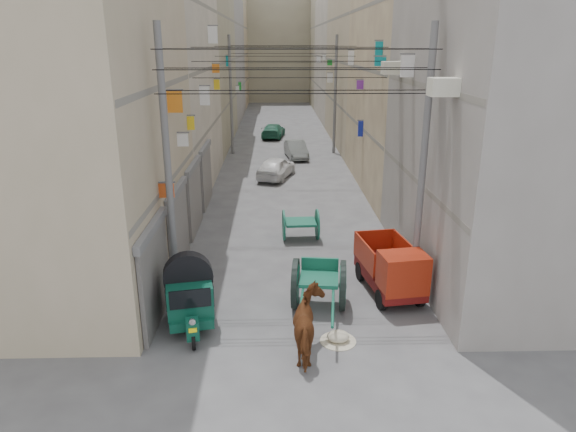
{
  "coord_description": "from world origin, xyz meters",
  "views": [
    {
      "loc": [
        -0.59,
        -8.12,
        7.44
      ],
      "look_at": [
        -0.22,
        6.5,
        2.51
      ],
      "focal_mm": 32.0,
      "sensor_mm": 36.0,
      "label": 1
    }
  ],
  "objects_px": {
    "mini_truck": "(393,273)",
    "feed_sack": "(338,336)",
    "horse": "(311,326)",
    "second_cart": "(301,224)",
    "distant_car_green": "(273,131)",
    "distant_car_grey": "(296,150)",
    "distant_car_white": "(276,167)",
    "tonga_cart": "(319,284)",
    "auto_rickshaw": "(189,294)"
  },
  "relations": [
    {
      "from": "tonga_cart",
      "to": "distant_car_white",
      "type": "distance_m",
      "value": 15.52
    },
    {
      "from": "tonga_cart",
      "to": "second_cart",
      "type": "relative_size",
      "value": 2.35
    },
    {
      "from": "horse",
      "to": "distant_car_white",
      "type": "distance_m",
      "value": 17.92
    },
    {
      "from": "mini_truck",
      "to": "distant_car_green",
      "type": "height_order",
      "value": "mini_truck"
    },
    {
      "from": "feed_sack",
      "to": "distant_car_grey",
      "type": "distance_m",
      "value": 22.8
    },
    {
      "from": "auto_rickshaw",
      "to": "feed_sack",
      "type": "height_order",
      "value": "auto_rickshaw"
    },
    {
      "from": "tonga_cart",
      "to": "feed_sack",
      "type": "height_order",
      "value": "tonga_cart"
    },
    {
      "from": "mini_truck",
      "to": "distant_car_grey",
      "type": "height_order",
      "value": "mini_truck"
    },
    {
      "from": "distant_car_white",
      "to": "second_cart",
      "type": "bearing_deg",
      "value": 113.12
    },
    {
      "from": "horse",
      "to": "distant_car_white",
      "type": "xyz_separation_m",
      "value": [
        -0.79,
        17.91,
        -0.19
      ]
    },
    {
      "from": "tonga_cart",
      "to": "mini_truck",
      "type": "xyz_separation_m",
      "value": [
        2.32,
        0.59,
        0.05
      ]
    },
    {
      "from": "mini_truck",
      "to": "second_cart",
      "type": "xyz_separation_m",
      "value": [
        -2.59,
        4.99,
        -0.16
      ]
    },
    {
      "from": "horse",
      "to": "distant_car_grey",
      "type": "relative_size",
      "value": 0.55
    },
    {
      "from": "horse",
      "to": "distant_car_green",
      "type": "height_order",
      "value": "horse"
    },
    {
      "from": "tonga_cart",
      "to": "horse",
      "type": "relative_size",
      "value": 1.77
    },
    {
      "from": "tonga_cart",
      "to": "distant_car_green",
      "type": "bearing_deg",
      "value": 99.72
    },
    {
      "from": "tonga_cart",
      "to": "horse",
      "type": "xyz_separation_m",
      "value": [
        -0.41,
        -2.43,
        0.04
      ]
    },
    {
      "from": "horse",
      "to": "feed_sack",
      "type": "bearing_deg",
      "value": -143.81
    },
    {
      "from": "second_cart",
      "to": "tonga_cart",
      "type": "bearing_deg",
      "value": -90.12
    },
    {
      "from": "mini_truck",
      "to": "feed_sack",
      "type": "distance_m",
      "value": 3.2
    },
    {
      "from": "feed_sack",
      "to": "horse",
      "type": "distance_m",
      "value": 1.17
    },
    {
      "from": "distant_car_grey",
      "to": "tonga_cart",
      "type": "bearing_deg",
      "value": -97.82
    },
    {
      "from": "auto_rickshaw",
      "to": "distant_car_green",
      "type": "bearing_deg",
      "value": 74.1
    },
    {
      "from": "horse",
      "to": "second_cart",
      "type": "bearing_deg",
      "value": -91.55
    },
    {
      "from": "auto_rickshaw",
      "to": "second_cart",
      "type": "xyz_separation_m",
      "value": [
        3.35,
        6.51,
        -0.31
      ]
    },
    {
      "from": "distant_car_white",
      "to": "distant_car_green",
      "type": "bearing_deg",
      "value": -71.46
    },
    {
      "from": "auto_rickshaw",
      "to": "distant_car_grey",
      "type": "bearing_deg",
      "value": 68.54
    },
    {
      "from": "mini_truck",
      "to": "auto_rickshaw",
      "type": "bearing_deg",
      "value": -173.96
    },
    {
      "from": "distant_car_white",
      "to": "mini_truck",
      "type": "bearing_deg",
      "value": 121.04
    },
    {
      "from": "second_cart",
      "to": "distant_car_green",
      "type": "relative_size",
      "value": 0.37
    },
    {
      "from": "mini_truck",
      "to": "distant_car_green",
      "type": "relative_size",
      "value": 0.82
    },
    {
      "from": "distant_car_grey",
      "to": "feed_sack",
      "type": "bearing_deg",
      "value": -96.87
    },
    {
      "from": "auto_rickshaw",
      "to": "horse",
      "type": "xyz_separation_m",
      "value": [
        3.21,
        -1.49,
        -0.15
      ]
    },
    {
      "from": "second_cart",
      "to": "distant_car_white",
      "type": "xyz_separation_m",
      "value": [
        -0.93,
        9.91,
        -0.03
      ]
    },
    {
      "from": "auto_rickshaw",
      "to": "mini_truck",
      "type": "relative_size",
      "value": 0.75
    },
    {
      "from": "horse",
      "to": "distant_car_white",
      "type": "height_order",
      "value": "horse"
    },
    {
      "from": "tonga_cart",
      "to": "distant_car_green",
      "type": "xyz_separation_m",
      "value": [
        -1.39,
        29.01,
        -0.21
      ]
    },
    {
      "from": "second_cart",
      "to": "horse",
      "type": "relative_size",
      "value": 0.76
    },
    {
      "from": "mini_truck",
      "to": "second_cart",
      "type": "bearing_deg",
      "value": 109.03
    },
    {
      "from": "mini_truck",
      "to": "feed_sack",
      "type": "relative_size",
      "value": 5.43
    },
    {
      "from": "auto_rickshaw",
      "to": "distant_car_green",
      "type": "height_order",
      "value": "auto_rickshaw"
    },
    {
      "from": "mini_truck",
      "to": "distant_car_grey",
      "type": "xyz_separation_m",
      "value": [
        -2.15,
        20.36,
        -0.24
      ]
    },
    {
      "from": "distant_car_grey",
      "to": "distant_car_green",
      "type": "height_order",
      "value": "distant_car_grey"
    },
    {
      "from": "auto_rickshaw",
      "to": "distant_car_green",
      "type": "xyz_separation_m",
      "value": [
        2.23,
        29.95,
        -0.4
      ]
    },
    {
      "from": "distant_car_white",
      "to": "distant_car_green",
      "type": "height_order",
      "value": "distant_car_white"
    },
    {
      "from": "second_cart",
      "to": "feed_sack",
      "type": "height_order",
      "value": "second_cart"
    },
    {
      "from": "tonga_cart",
      "to": "distant_car_white",
      "type": "xyz_separation_m",
      "value": [
        -1.2,
        15.48,
        -0.15
      ]
    },
    {
      "from": "second_cart",
      "to": "distant_car_green",
      "type": "height_order",
      "value": "second_cart"
    },
    {
      "from": "tonga_cart",
      "to": "feed_sack",
      "type": "bearing_deg",
      "value": -71.9
    },
    {
      "from": "mini_truck",
      "to": "distant_car_grey",
      "type": "relative_size",
      "value": 0.92
    }
  ]
}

